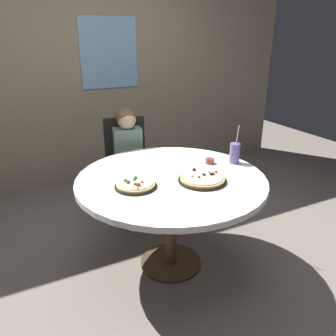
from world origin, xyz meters
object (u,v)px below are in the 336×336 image
Objects in this scene: sauce_bowl at (210,161)px; dining_table at (171,187)px; diner_child at (130,172)px; soda_cup at (235,153)px; pizza_cheese at (202,179)px; pizza_veggie at (136,185)px; chair_wooden at (127,161)px.

dining_table is at bearing -165.65° from sauce_bowl.
soda_cup is (0.59, -0.80, 0.35)m from diner_child.
diner_child is 3.20× the size of pizza_cheese.
pizza_veggie reaches higher than pizza_cheese.
dining_table is 4.00× the size of pizza_cheese.
pizza_veggie is at bearing -107.46° from diner_child.
chair_wooden is at bearing 79.16° from diner_child.
sauce_bowl is (0.24, 0.27, 0.00)m from pizza_cheese.
pizza_veggie is at bearing 165.14° from pizza_cheese.
soda_cup reaches higher than sauce_bowl.
soda_cup is at bearing -60.37° from chair_wooden.
soda_cup is (0.57, 0.03, 0.17)m from dining_table.
sauce_bowl reaches higher than dining_table.
chair_wooden is 1.16m from soda_cup.
chair_wooden is 1.12m from pizza_veggie.
soda_cup is at bearing -53.53° from diner_child.
pizza_cheese is at bearing -45.88° from dining_table.
pizza_cheese is (0.14, -1.17, 0.24)m from chair_wooden.
pizza_veggie is (-0.27, -0.87, 0.28)m from diner_child.
dining_table is 4.40× the size of soda_cup.
sauce_bowl is (0.41, -0.72, 0.29)m from diner_child.
diner_child is at bearing 72.54° from pizza_veggie.
dining_table is at bearing 8.91° from pizza_veggie.
chair_wooden is 1.20m from pizza_cheese.
pizza_veggie is (-0.29, -0.05, 0.10)m from dining_table.
sauce_bowl is at bearing 12.07° from pizza_veggie.
soda_cup is (0.41, 0.19, 0.06)m from pizza_cheese.
pizza_cheese is 4.84× the size of sauce_bowl.
chair_wooden is 2.81× the size of pizza_cheese.
dining_table is at bearing -177.39° from soda_cup.
diner_child is 3.82× the size of pizza_veggie.
dining_table is 1.25× the size of diner_child.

